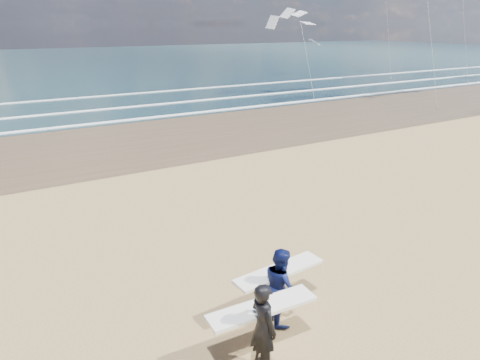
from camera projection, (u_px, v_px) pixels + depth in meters
wet_sand_strip at (359, 109)px, 32.46m from camera, size 220.00×12.00×0.01m
ocean at (140, 60)px, 76.38m from camera, size 220.00×100.00×0.02m
foam_breakers at (282, 92)px, 40.66m from camera, size 220.00×11.70×0.05m
surfer_near at (263, 324)px, 7.87m from camera, size 2.22×1.00×1.81m
surfer_far at (281, 284)px, 9.16m from camera, size 2.23×1.19×1.73m
kite_0 at (428, 3)px, 32.66m from camera, size 7.48×4.92×12.63m
kite_1 at (304, 43)px, 37.30m from camera, size 5.78×4.74×8.10m
kite_2 at (463, 12)px, 47.35m from camera, size 5.59×4.72×13.61m
kite_5 at (387, 10)px, 50.41m from camera, size 5.06×4.66×14.67m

